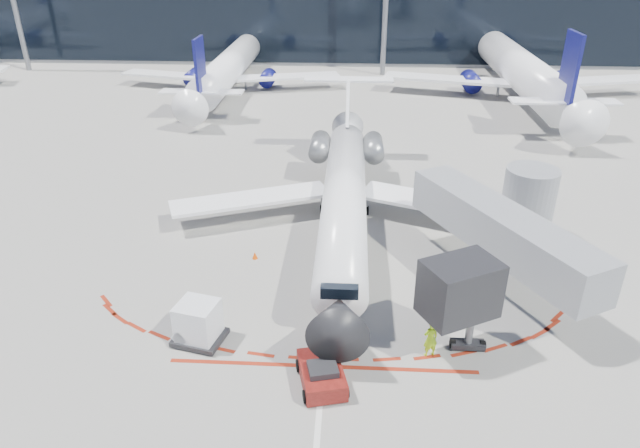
# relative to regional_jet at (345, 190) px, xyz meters

# --- Properties ---
(ground) EXTENTS (260.00, 260.00, 0.00)m
(ground) POSITION_rel_regional_jet_xyz_m (-0.66, -2.86, -2.43)
(ground) COLOR gray
(ground) RESTS_ON ground
(apron_centerline) EXTENTS (0.25, 40.00, 0.01)m
(apron_centerline) POSITION_rel_regional_jet_xyz_m (-0.66, -0.86, -2.42)
(apron_centerline) COLOR silver
(apron_centerline) RESTS_ON ground
(apron_stop_bar) EXTENTS (14.00, 0.25, 0.01)m
(apron_stop_bar) POSITION_rel_regional_jet_xyz_m (-0.66, -14.36, -2.42)
(apron_stop_bar) COLOR maroon
(apron_stop_bar) RESTS_ON ground
(jet_bridge) EXTENTS (10.03, 15.20, 4.90)m
(jet_bridge) POSITION_rel_regional_jet_xyz_m (9.13, -5.87, 0.58)
(jet_bridge) COLOR #94979C
(jet_bridge) RESTS_ON ground
(regional_jet) EXTENTS (23.57, 29.06, 7.28)m
(regional_jet) POSITION_rel_regional_jet_xyz_m (0.00, 0.00, 0.00)
(regional_jet) COLOR white
(regional_jet) RESTS_ON ground
(pushback_tug) EXTENTS (2.47, 4.60, 1.17)m
(pushback_tug) POSITION_rel_regional_jet_xyz_m (-0.65, -15.45, -1.91)
(pushback_tug) COLOR #4F0E0B
(pushback_tug) RESTS_ON ground
(ramp_worker) EXTENTS (0.82, 0.67, 1.93)m
(ramp_worker) POSITION_rel_regional_jet_xyz_m (4.22, -13.30, -1.47)
(ramp_worker) COLOR #B8F71A
(ramp_worker) RESTS_ON ground
(uld_container) EXTENTS (2.66, 2.41, 2.12)m
(uld_container) POSITION_rel_regional_jet_xyz_m (-6.65, -12.89, -1.38)
(uld_container) COLOR black
(uld_container) RESTS_ON ground
(safety_cone_left) EXTENTS (0.33, 0.33, 0.46)m
(safety_cone_left) POSITION_rel_regional_jet_xyz_m (-5.25, -5.04, -2.20)
(safety_cone_left) COLOR #E74A04
(safety_cone_left) RESTS_ON ground
(safety_cone_right) EXTENTS (0.38, 0.38, 0.53)m
(safety_cone_right) POSITION_rel_regional_jet_xyz_m (-1.34, -12.15, -2.17)
(safety_cone_right) COLOR #E74A04
(safety_cone_right) RESTS_ON ground
(bg_airliner_1) EXTENTS (32.05, 33.93, 10.37)m
(bg_airliner_1) POSITION_rel_regional_jet_xyz_m (-15.01, 36.58, 2.75)
(bg_airliner_1) COLOR white
(bg_airliner_1) RESTS_ON ground
(bg_airliner_2) EXTENTS (37.32, 39.51, 12.07)m
(bg_airliner_2) POSITION_rel_regional_jet_xyz_m (20.01, 35.30, 3.61)
(bg_airliner_2) COLOR white
(bg_airliner_2) RESTS_ON ground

